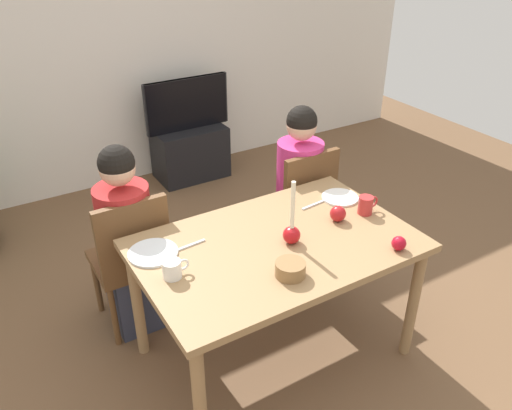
{
  "coord_description": "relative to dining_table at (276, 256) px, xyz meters",
  "views": [
    {
      "loc": [
        -1.21,
        -1.8,
        2.21
      ],
      "look_at": [
        0.0,
        0.2,
        0.87
      ],
      "focal_mm": 36.27,
      "sensor_mm": 36.0,
      "label": 1
    }
  ],
  "objects": [
    {
      "name": "ground_plane",
      "position": [
        0.0,
        0.0,
        -0.67
      ],
      "size": [
        7.68,
        7.68,
        0.0
      ],
      "primitive_type": "plane",
      "color": "brown"
    },
    {
      "name": "back_wall",
      "position": [
        0.0,
        2.6,
        0.63
      ],
      "size": [
        6.4,
        0.1,
        2.6
      ],
      "primitive_type": "cube",
      "color": "silver",
      "rests_on": "ground"
    },
    {
      "name": "dining_table",
      "position": [
        0.0,
        0.0,
        0.0
      ],
      "size": [
        1.4,
        0.9,
        0.75
      ],
      "color": "#99754C",
      "rests_on": "ground"
    },
    {
      "name": "chair_left",
      "position": [
        -0.58,
        0.61,
        -0.15
      ],
      "size": [
        0.4,
        0.4,
        0.9
      ],
      "color": "brown",
      "rests_on": "ground"
    },
    {
      "name": "chair_right",
      "position": [
        0.6,
        0.61,
        -0.15
      ],
      "size": [
        0.4,
        0.4,
        0.9
      ],
      "color": "brown",
      "rests_on": "ground"
    },
    {
      "name": "person_left_child",
      "position": [
        -0.58,
        0.64,
        -0.1
      ],
      "size": [
        0.3,
        0.3,
        1.17
      ],
      "color": "#33384C",
      "rests_on": "ground"
    },
    {
      "name": "person_right_child",
      "position": [
        0.6,
        0.64,
        -0.1
      ],
      "size": [
        0.3,
        0.3,
        1.17
      ],
      "color": "#33384C",
      "rests_on": "ground"
    },
    {
      "name": "tv_stand",
      "position": [
        0.55,
        2.3,
        -0.43
      ],
      "size": [
        0.64,
        0.4,
        0.48
      ],
      "primitive_type": "cube",
      "color": "black",
      "rests_on": "ground"
    },
    {
      "name": "tv",
      "position": [
        0.55,
        2.3,
        0.04
      ],
      "size": [
        0.79,
        0.05,
        0.46
      ],
      "color": "black",
      "rests_on": "tv_stand"
    },
    {
      "name": "candle_centerpiece",
      "position": [
        0.06,
        -0.04,
        0.15
      ],
      "size": [
        0.09,
        0.09,
        0.35
      ],
      "color": "red",
      "rests_on": "dining_table"
    },
    {
      "name": "plate_left",
      "position": [
        -0.57,
        0.23,
        0.09
      ],
      "size": [
        0.25,
        0.25,
        0.01
      ],
      "primitive_type": "cylinder",
      "color": "silver",
      "rests_on": "dining_table"
    },
    {
      "name": "plate_right",
      "position": [
        0.57,
        0.19,
        0.09
      ],
      "size": [
        0.21,
        0.21,
        0.01
      ],
      "primitive_type": "cylinder",
      "color": "white",
      "rests_on": "dining_table"
    },
    {
      "name": "mug_left",
      "position": [
        -0.56,
        0.01,
        0.13
      ],
      "size": [
        0.13,
        0.09,
        0.09
      ],
      "color": "white",
      "rests_on": "dining_table"
    },
    {
      "name": "mug_right",
      "position": [
        0.58,
        -0.01,
        0.13
      ],
      "size": [
        0.13,
        0.08,
        0.1
      ],
      "color": "#B72D2D",
      "rests_on": "dining_table"
    },
    {
      "name": "fork_left",
      "position": [
        -0.39,
        0.2,
        0.09
      ],
      "size": [
        0.18,
        0.03,
        0.01
      ],
      "primitive_type": "cube",
      "rotation": [
        0.0,
        0.0,
        0.08
      ],
      "color": "silver",
      "rests_on": "dining_table"
    },
    {
      "name": "fork_right",
      "position": [
        0.39,
        0.21,
        0.09
      ],
      "size": [
        0.18,
        0.03,
        0.01
      ],
      "primitive_type": "cube",
      "rotation": [
        0.0,
        0.0,
        0.1
      ],
      "color": "silver",
      "rests_on": "dining_table"
    },
    {
      "name": "bowl_walnuts",
      "position": [
        -0.09,
        -0.26,
        0.12
      ],
      "size": [
        0.14,
        0.14,
        0.07
      ],
      "primitive_type": "cylinder",
      "color": "olive",
      "rests_on": "dining_table"
    },
    {
      "name": "apple_near_candle",
      "position": [
        0.48,
        -0.36,
        0.12
      ],
      "size": [
        0.07,
        0.07,
        0.07
      ],
      "primitive_type": "sphere",
      "color": "#B70F21",
      "rests_on": "dining_table"
    },
    {
      "name": "apple_by_left_plate",
      "position": [
        0.4,
        0.01,
        0.13
      ],
      "size": [
        0.09,
        0.09,
        0.09
      ],
      "primitive_type": "sphere",
      "color": "#AB191C",
      "rests_on": "dining_table"
    }
  ]
}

